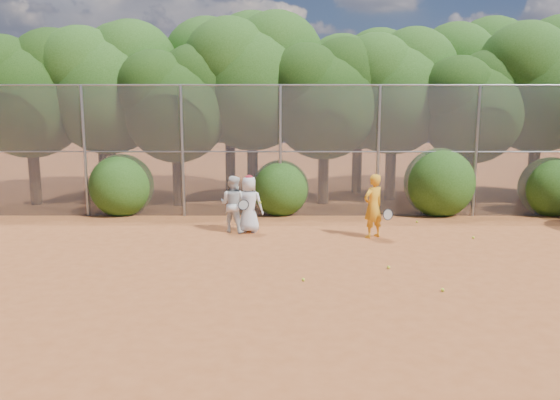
{
  "coord_description": "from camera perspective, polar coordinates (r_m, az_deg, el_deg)",
  "views": [
    {
      "loc": [
        -0.97,
        -10.7,
        3.38
      ],
      "look_at": [
        -1.0,
        2.5,
        1.1
      ],
      "focal_mm": 35.0,
      "sensor_mm": 36.0,
      "label": 1
    }
  ],
  "objects": [
    {
      "name": "player_yellow",
      "position": [
        14.28,
        9.72,
        -0.64
      ],
      "size": [
        0.86,
        0.67,
        1.66
      ],
      "rotation": [
        0.0,
        0.0,
        3.74
      ],
      "color": "orange",
      "rests_on": "ground"
    },
    {
      "name": "ball_0",
      "position": [
        11.76,
        11.28,
        -6.91
      ],
      "size": [
        0.07,
        0.07,
        0.07
      ],
      "primitive_type": "sphere",
      "color": "#C6D526",
      "rests_on": "ground"
    },
    {
      "name": "tree_3",
      "position": [
        19.59,
        -2.77,
        12.76
      ],
      "size": [
        4.89,
        4.26,
        6.7
      ],
      "color": "black",
      "rests_on": "ground"
    },
    {
      "name": "ball_4",
      "position": [
        10.77,
        2.45,
        -8.31
      ],
      "size": [
        0.07,
        0.07,
        0.07
      ],
      "primitive_type": "sphere",
      "color": "#C6D526",
      "rests_on": "ground"
    },
    {
      "name": "bush_0",
      "position": [
        17.88,
        -16.22,
        1.76
      ],
      "size": [
        2.0,
        2.0,
        2.0
      ],
      "primitive_type": "sphere",
      "color": "#1F4611",
      "rests_on": "ground"
    },
    {
      "name": "tree_12",
      "position": [
        23.23,
        19.5,
        12.04
      ],
      "size": [
        5.02,
        4.37,
        6.88
      ],
      "color": "black",
      "rests_on": "ground"
    },
    {
      "name": "ground",
      "position": [
        11.26,
        5.12,
        -7.7
      ],
      "size": [
        80.0,
        80.0,
        0.0
      ],
      "primitive_type": "plane",
      "color": "#A15024",
      "rests_on": "ground"
    },
    {
      "name": "tree_5",
      "position": [
        20.16,
        11.89,
        11.49
      ],
      "size": [
        4.51,
        3.92,
        6.17
      ],
      "color": "black",
      "rests_on": "ground"
    },
    {
      "name": "tree_10",
      "position": [
        21.87,
        -5.16,
        13.03
      ],
      "size": [
        5.15,
        4.48,
        7.06
      ],
      "color": "black",
      "rests_on": "ground"
    },
    {
      "name": "tree_9",
      "position": [
        22.66,
        -18.18,
        11.74
      ],
      "size": [
        4.83,
        4.2,
        6.62
      ],
      "color": "black",
      "rests_on": "ground"
    },
    {
      "name": "tree_2",
      "position": [
        18.86,
        -10.68,
        10.25
      ],
      "size": [
        3.99,
        3.47,
        5.47
      ],
      "color": "black",
      "rests_on": "ground"
    },
    {
      "name": "tree_4",
      "position": [
        19.0,
        4.81,
        10.9
      ],
      "size": [
        4.19,
        3.64,
        5.73
      ],
      "color": "black",
      "rests_on": "ground"
    },
    {
      "name": "tree_0",
      "position": [
        20.57,
        -24.64,
        10.46
      ],
      "size": [
        4.38,
        3.81,
        6.0
      ],
      "color": "black",
      "rests_on": "ground"
    },
    {
      "name": "bush_2",
      "position": [
        17.86,
        16.3,
        2.07
      ],
      "size": [
        2.2,
        2.2,
        2.2
      ],
      "primitive_type": "sphere",
      "color": "#1F4611",
      "rests_on": "ground"
    },
    {
      "name": "tree_7",
      "position": [
        21.36,
        25.66,
        11.27
      ],
      "size": [
        4.77,
        4.14,
        6.53
      ],
      "color": "black",
      "rests_on": "ground"
    },
    {
      "name": "tree_11",
      "position": [
        21.57,
        8.38,
        11.78
      ],
      "size": [
        4.64,
        4.03,
        6.35
      ],
      "color": "black",
      "rests_on": "ground"
    },
    {
      "name": "bush_3",
      "position": [
        19.15,
        26.39,
        1.48
      ],
      "size": [
        1.9,
        1.9,
        1.9
      ],
      "primitive_type": "sphere",
      "color": "#1F4611",
      "rests_on": "ground"
    },
    {
      "name": "tree_1",
      "position": [
        20.16,
        -17.47,
        11.58
      ],
      "size": [
        4.64,
        4.03,
        6.35
      ],
      "color": "black",
      "rests_on": "ground"
    },
    {
      "name": "ball_2",
      "position": [
        10.61,
        16.63,
        -8.99
      ],
      "size": [
        0.07,
        0.07,
        0.07
      ],
      "primitive_type": "sphere",
      "color": "#C6D526",
      "rests_on": "ground"
    },
    {
      "name": "ball_5",
      "position": [
        16.49,
        14.11,
        -2.21
      ],
      "size": [
        0.07,
        0.07,
        0.07
      ],
      "primitive_type": "sphere",
      "color": "#C6D526",
      "rests_on": "ground"
    },
    {
      "name": "ball_1",
      "position": [
        14.94,
        19.55,
        -3.72
      ],
      "size": [
        0.07,
        0.07,
        0.07
      ],
      "primitive_type": "sphere",
      "color": "#C6D526",
      "rests_on": "ground"
    },
    {
      "name": "fence_back",
      "position": [
        16.77,
        3.05,
        5.24
      ],
      "size": [
        20.05,
        0.09,
        4.03
      ],
      "color": "gray",
      "rests_on": "ground"
    },
    {
      "name": "player_white",
      "position": [
        14.76,
        -4.92,
        -0.42
      ],
      "size": [
        0.92,
        0.82,
        1.54
      ],
      "rotation": [
        0.0,
        0.0,
        2.76
      ],
      "color": "silver",
      "rests_on": "ground"
    },
    {
      "name": "tree_6",
      "position": [
        19.83,
        19.59,
        9.49
      ],
      "size": [
        3.86,
        3.36,
        5.29
      ],
      "color": "black",
      "rests_on": "ground"
    },
    {
      "name": "bush_1",
      "position": [
        17.18,
        0.02,
        1.5
      ],
      "size": [
        1.8,
        1.8,
        1.8
      ],
      "primitive_type": "sphere",
      "color": "#1F4611",
      "rests_on": "ground"
    },
    {
      "name": "player_teen",
      "position": [
        14.72,
        -3.24,
        -0.41
      ],
      "size": [
        0.84,
        0.64,
        1.56
      ],
      "rotation": [
        0.0,
        0.0,
        2.92
      ],
      "color": "silver",
      "rests_on": "ground"
    }
  ]
}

